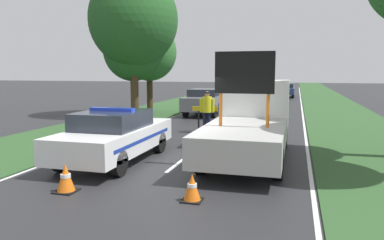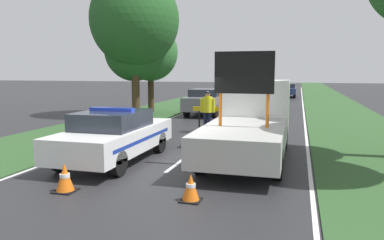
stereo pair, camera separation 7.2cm
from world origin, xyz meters
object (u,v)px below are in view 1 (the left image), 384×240
queued_car_hatch_blue (285,90)px  roadside_tree_mid_left (133,50)px  traffic_cone_near_police (192,187)px  roadside_tree_near_left (149,52)px  police_officer (207,108)px  queued_car_suv_grey (205,101)px  queued_car_van_white (238,92)px  police_car (115,135)px  work_truck (251,121)px  queued_car_sedan_silver (229,95)px  pedestrian_civilian (225,113)px  road_barrier (224,111)px  traffic_cone_centre_front (66,178)px  roadside_tree_near_right (133,20)px

queued_car_hatch_blue → roadside_tree_mid_left: roadside_tree_mid_left is taller
traffic_cone_near_police → roadside_tree_near_left: size_ratio=0.10×
traffic_cone_near_police → police_officer: bearing=101.3°
queued_car_suv_grey → queued_car_van_white: 11.47m
police_car → queued_car_hatch_blue: size_ratio=1.09×
work_truck → roadside_tree_mid_left: roadside_tree_mid_left is taller
queued_car_sedan_silver → roadside_tree_near_left: size_ratio=0.76×
pedestrian_civilian → queued_car_hatch_blue: size_ratio=0.37×
road_barrier → police_officer: police_officer is taller
traffic_cone_near_police → queued_car_van_white: (-3.04, 26.55, 0.52)m
police_officer → queued_car_van_white: size_ratio=0.44×
road_barrier → queued_car_van_white: queued_car_van_white is taller
traffic_cone_centre_front → queued_car_sedan_silver: 21.50m
police_car → queued_car_van_white: size_ratio=1.17×
traffic_cone_centre_front → police_officer: bearing=82.2°
police_car → queued_car_suv_grey: police_car is taller
queued_car_sedan_silver → roadside_tree_near_right: bearing=62.4°
police_car → roadside_tree_near_right: (-4.07, 10.53, 4.80)m
pedestrian_civilian → queued_car_hatch_blue: 24.53m
work_truck → queued_car_suv_grey: (-4.00, 10.49, -0.25)m
queued_car_hatch_blue → roadside_tree_near_right: 21.44m
police_car → road_barrier: 6.50m
queued_car_hatch_blue → roadside_tree_near_right: size_ratio=0.53×
pedestrian_civilian → queued_car_van_white: pedestrian_civilian is taller
work_truck → roadside_tree_near_right: size_ratio=0.75×
traffic_cone_centre_front → queued_car_suv_grey: bearing=91.9°
queued_car_van_white → queued_car_hatch_blue: queued_car_van_white is taller
road_barrier → traffic_cone_centre_front: 9.24m
traffic_cone_near_police → queued_car_hatch_blue: bearing=88.5°
work_truck → road_barrier: (-1.67, 4.26, -0.19)m
police_car → queued_car_sedan_silver: size_ratio=1.11×
roadside_tree_near_right → queued_car_van_white: bearing=72.7°
police_officer → traffic_cone_near_police: police_officer is taller
police_car → police_officer: 5.92m
road_barrier → queued_car_suv_grey: queued_car_suv_grey is taller
police_car → roadside_tree_mid_left: bearing=108.0°
traffic_cone_near_police → roadside_tree_near_right: bearing=118.5°
pedestrian_civilian → roadside_tree_near_left: (-6.30, 7.36, 2.89)m
pedestrian_civilian → traffic_cone_centre_front: size_ratio=2.53×
road_barrier → queued_car_sedan_silver: 12.61m
police_car → roadside_tree_mid_left: 12.51m
traffic_cone_near_police → queued_car_sedan_silver: bearing=97.9°
police_officer → queued_car_van_white: police_officer is taller
work_truck → queued_car_sedan_silver: (-3.61, 16.71, -0.27)m
queued_car_sedan_silver → roadside_tree_near_right: size_ratio=0.52×
queued_car_suv_grey → traffic_cone_centre_front: bearing=91.9°
queued_car_suv_grey → queued_car_hatch_blue: (4.21, 17.42, -0.09)m
pedestrian_civilian → traffic_cone_near_police: pedestrian_civilian is taller
road_barrier → queued_car_hatch_blue: 23.73m
police_officer → traffic_cone_centre_front: (-1.17, -8.62, -0.75)m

